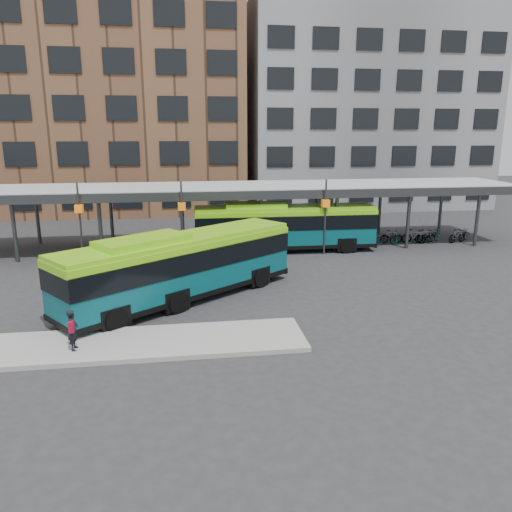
# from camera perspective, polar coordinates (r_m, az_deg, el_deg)

# --- Properties ---
(ground) EXTENTS (120.00, 120.00, 0.00)m
(ground) POSITION_cam_1_polar(r_m,az_deg,el_deg) (22.28, -0.34, -6.31)
(ground) COLOR #28282B
(ground) RESTS_ON ground
(boarding_island) EXTENTS (14.00, 3.00, 0.18)m
(boarding_island) POSITION_cam_1_polar(r_m,az_deg,el_deg) (19.45, -15.55, -9.73)
(boarding_island) COLOR gray
(boarding_island) RESTS_ON ground
(canopy) EXTENTS (40.00, 6.53, 4.80)m
(canopy) POSITION_cam_1_polar(r_m,az_deg,el_deg) (33.87, -3.51, 7.58)
(canopy) COLOR #999B9E
(canopy) RESTS_ON ground
(building_brick) EXTENTS (26.00, 14.00, 22.00)m
(building_brick) POSITION_cam_1_polar(r_m,az_deg,el_deg) (53.23, -16.75, 17.10)
(building_brick) COLOR brown
(building_brick) RESTS_ON ground
(building_grey) EXTENTS (24.00, 14.00, 20.00)m
(building_grey) POSITION_cam_1_polar(r_m,az_deg,el_deg) (55.99, 11.87, 16.19)
(building_grey) COLOR slate
(building_grey) RESTS_ON ground
(bus_front) EXTENTS (11.18, 9.32, 3.33)m
(bus_front) POSITION_cam_1_polar(r_m,az_deg,el_deg) (23.39, -8.59, -1.01)
(bus_front) COLOR #074C56
(bus_front) RESTS_ON ground
(bus_rear) EXTENTS (11.81, 2.81, 3.25)m
(bus_rear) POSITION_cam_1_polar(r_m,az_deg,el_deg) (32.88, 3.23, 3.48)
(bus_rear) COLOR #074C56
(bus_rear) RESTS_ON ground
(pedestrian) EXTENTS (0.36, 0.59, 1.50)m
(pedestrian) POSITION_cam_1_polar(r_m,az_deg,el_deg) (19.01, -20.19, -7.90)
(pedestrian) COLOR black
(pedestrian) RESTS_ON boarding_island
(bike_rack) EXTENTS (7.66, 1.68, 1.01)m
(bike_rack) POSITION_cam_1_polar(r_m,az_deg,el_deg) (37.32, 18.33, 2.14)
(bike_rack) COLOR slate
(bike_rack) RESTS_ON ground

